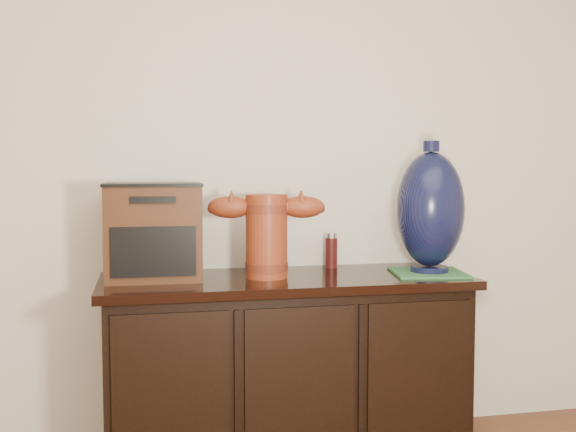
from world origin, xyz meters
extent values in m
plane|color=beige|center=(0.00, 2.50, 1.30)|extent=(4.50, 0.00, 4.50)
cube|color=black|center=(0.00, 2.23, 0.40)|extent=(1.40, 0.50, 0.64)
cube|color=black|center=(0.00, 2.23, 0.74)|extent=(1.46, 0.56, 0.03)
cube|color=black|center=(-0.47, 1.97, 0.40)|extent=(0.41, 0.01, 0.56)
cube|color=black|center=(0.00, 1.97, 0.40)|extent=(0.41, 0.01, 0.56)
cube|color=black|center=(0.47, 1.97, 0.40)|extent=(0.41, 0.01, 0.56)
cylinder|color=maroon|center=(-0.08, 2.21, 0.92)|extent=(0.19, 0.19, 0.33)
cylinder|color=#3A110B|center=(-0.08, 2.21, 0.80)|extent=(0.19, 0.19, 0.03)
cylinder|color=#3A110B|center=(-0.08, 2.21, 1.03)|extent=(0.19, 0.19, 0.03)
ellipsoid|color=maroon|center=(-0.22, 2.24, 1.03)|extent=(0.19, 0.11, 0.09)
ellipsoid|color=maroon|center=(0.06, 2.19, 1.03)|extent=(0.19, 0.11, 0.09)
cube|color=#402010|center=(-0.52, 2.28, 0.94)|extent=(0.37, 0.29, 0.36)
cube|color=black|center=(-0.52, 2.13, 0.88)|extent=(0.31, 0.01, 0.19)
cube|color=black|center=(-0.52, 2.28, 1.12)|extent=(0.38, 0.30, 0.01)
cube|color=#2F6936|center=(0.59, 2.17, 0.76)|extent=(0.33, 0.33, 0.01)
cylinder|color=black|center=(0.59, 2.17, 0.77)|extent=(0.15, 0.15, 0.02)
ellipsoid|color=black|center=(0.59, 2.17, 1.02)|extent=(0.32, 0.32, 0.47)
cylinder|color=black|center=(0.59, 2.17, 1.28)|extent=(0.07, 0.07, 0.04)
cylinder|color=#59100F|center=(0.24, 2.42, 0.82)|extent=(0.05, 0.05, 0.13)
cylinder|color=silver|center=(0.24, 2.42, 0.90)|extent=(0.05, 0.05, 0.02)
camera|label=1|loc=(-0.55, -0.38, 1.18)|focal=42.00mm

